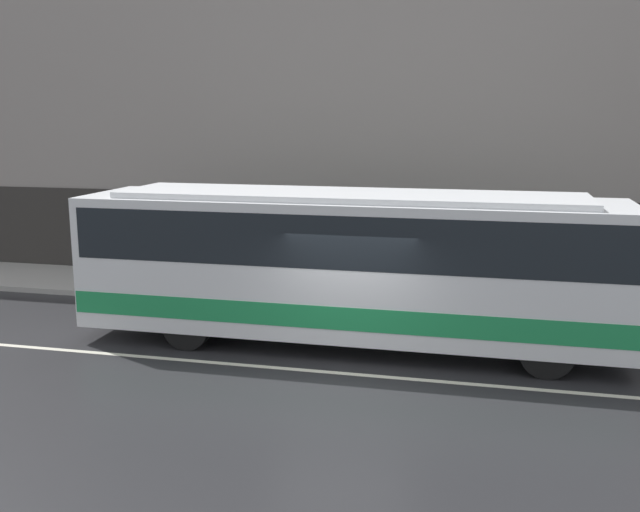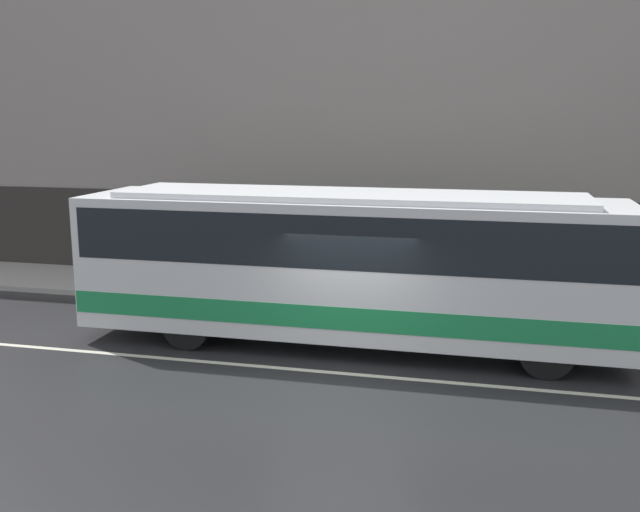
# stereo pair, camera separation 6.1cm
# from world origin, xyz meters

# --- Properties ---
(ground_plane) EXTENTS (60.00, 60.00, 0.00)m
(ground_plane) POSITION_xyz_m (0.00, 0.00, 0.00)
(ground_plane) COLOR #262628
(sidewalk) EXTENTS (60.00, 2.86, 0.14)m
(sidewalk) POSITION_xyz_m (0.00, 5.43, 0.07)
(sidewalk) COLOR #A09E99
(sidewalk) RESTS_ON ground_plane
(building_facade) EXTENTS (60.00, 0.35, 10.10)m
(building_facade) POSITION_xyz_m (0.00, 7.00, 4.87)
(building_facade) COLOR gray
(building_facade) RESTS_ON ground_plane
(lane_stripe) EXTENTS (54.00, 0.14, 0.01)m
(lane_stripe) POSITION_xyz_m (0.00, 0.00, 0.00)
(lane_stripe) COLOR beige
(lane_stripe) RESTS_ON ground_plane
(transit_bus) EXTENTS (11.00, 2.60, 3.16)m
(transit_bus) POSITION_xyz_m (-0.28, 1.79, 1.78)
(transit_bus) COLOR white
(transit_bus) RESTS_ON ground_plane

